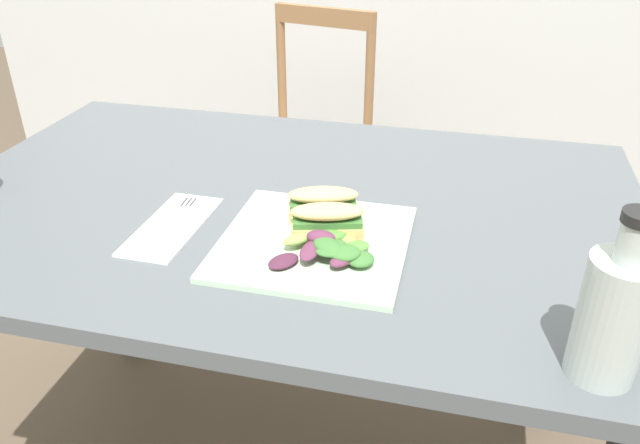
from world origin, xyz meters
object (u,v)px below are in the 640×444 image
plate_lunch (314,242)px  sandwich_half_back (323,203)px  chair_wooden_far (306,141)px  bottle_cold_brew (612,322)px  dining_table (285,259)px  fork_on_napkin (176,219)px  sandwich_half_front (327,220)px

plate_lunch → sandwich_half_back: (-0.00, 0.07, 0.03)m
plate_lunch → sandwich_half_back: bearing=92.3°
chair_wooden_far → bottle_cold_brew: bottle_cold_brew is taller
sandwich_half_back → bottle_cold_brew: bearing=-34.1°
bottle_cold_brew → dining_table: bearing=145.4°
sandwich_half_back → bottle_cold_brew: size_ratio=0.58×
plate_lunch → sandwich_half_back: 0.08m
dining_table → plate_lunch: plate_lunch is taller
plate_lunch → fork_on_napkin: size_ratio=1.57×
dining_table → chair_wooden_far: 1.02m
dining_table → sandwich_half_front: size_ratio=10.25×
chair_wooden_far → plate_lunch: bearing=-74.3°
fork_on_napkin → bottle_cold_brew: bottle_cold_brew is taller
sandwich_half_front → bottle_cold_brew: size_ratio=0.58×
plate_lunch → bottle_cold_brew: 0.45m
plate_lunch → sandwich_half_front: (0.02, 0.02, 0.03)m
chair_wooden_far → fork_on_napkin: bearing=-86.5°
plate_lunch → bottle_cold_brew: bottle_cold_brew is taller
sandwich_half_back → dining_table: bearing=143.5°
plate_lunch → bottle_cold_brew: (0.40, -0.20, 0.07)m
sandwich_half_front → sandwich_half_back: bearing=110.3°
dining_table → sandwich_half_front: (0.11, -0.12, 0.17)m
dining_table → chair_wooden_far: chair_wooden_far is taller
dining_table → plate_lunch: 0.21m
sandwich_half_front → bottle_cold_brew: (0.38, -0.22, 0.04)m
sandwich_half_back → bottle_cold_brew: bottle_cold_brew is taller
chair_wooden_far → sandwich_half_front: 1.20m
dining_table → sandwich_half_back: 0.20m
sandwich_half_front → sandwich_half_back: (-0.02, 0.05, 0.00)m
plate_lunch → fork_on_napkin: bearing=176.0°
dining_table → sandwich_half_back: (0.09, -0.07, 0.17)m
chair_wooden_far → sandwich_half_front: bearing=-73.3°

